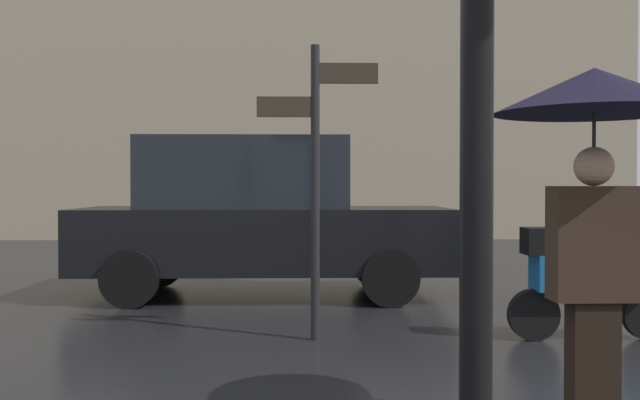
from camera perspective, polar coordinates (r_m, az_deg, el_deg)
name	(u,v)px	position (r m, az deg, el deg)	size (l,w,h in m)	color
pedestrian_with_umbrella	(594,138)	(4.08, 21.17, 4.66)	(1.08, 1.08, 2.01)	black
parked_scooter	(586,278)	(6.79, 20.60, -5.89)	(1.49, 0.32, 1.23)	black
parked_car_left	(258,217)	(8.90, -5.00, -1.37)	(4.55, 1.86, 1.97)	black
street_signpost	(316,160)	(6.33, -0.33, 3.20)	(1.08, 0.08, 2.63)	black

